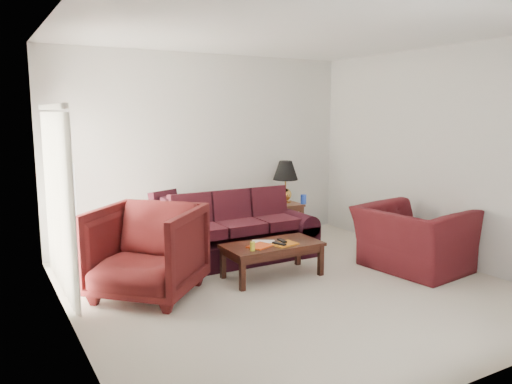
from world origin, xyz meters
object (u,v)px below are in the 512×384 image
Objects in this scene: armchair_right at (413,239)px; armchair_left at (146,251)px; end_table at (284,220)px; coffee_table at (272,260)px; floor_lamp at (69,216)px; sofa at (237,228)px.

armchair_left is at bearing 69.04° from armchair_right.
end_table is 2.13m from coffee_table.
end_table is at bearing 48.78° from coffee_table.
floor_lamp is 2.80m from coffee_table.
sofa reaches higher than armchair_right.
end_table is at bearing 0.22° from floor_lamp.
end_table is at bearing 31.85° from sofa.
coffee_table is at bearing -37.85° from floor_lamp.
sofa is 2.30m from floor_lamp.
floor_lamp is at bearing 51.87° from armchair_right.
armchair_right is (1.83, -1.56, -0.04)m from sofa.
armchair_left is 0.89× the size of armchair_right.
sofa is at bearing 69.71° from armchair_left.
end_table is at bearing 73.01° from armchair_left.
armchair_left reaches higher than armchair_right.
armchair_left is 1.64m from coffee_table.
floor_lamp reaches higher than coffee_table.
sofa reaches higher than coffee_table.
sofa is 1.80× the size of coffee_table.
sofa is 1.58m from end_table.
floor_lamp is at bearing 137.80° from coffee_table.
sofa is at bearing -21.00° from floor_lamp.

